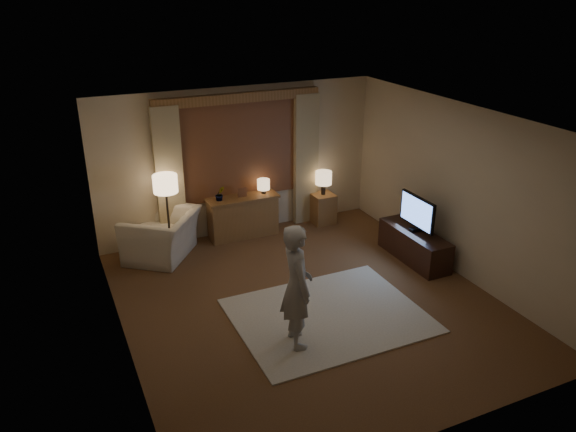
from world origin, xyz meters
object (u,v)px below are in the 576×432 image
side_table (323,208)px  tv_stand (414,245)px  armchair (162,235)px  sideboard (243,217)px  person (297,286)px

side_table → tv_stand: size_ratio=0.40×
armchair → side_table: 3.04m
sideboard → side_table: size_ratio=2.14×
side_table → person: size_ratio=0.35×
armchair → side_table: (3.04, 0.15, -0.09)m
tv_stand → side_table: bearing=107.9°
armchair → tv_stand: armchair is taller
sideboard → side_table: bearing=-1.8°
sideboard → side_table: sideboard is taller
armchair → person: (0.96, -3.10, 0.44)m
side_table → sideboard: bearing=178.2°
tv_stand → person: person is taller
armchair → person: bearing=54.4°
side_table → tv_stand: (0.63, -1.96, -0.03)m
sideboard → person: person is taller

